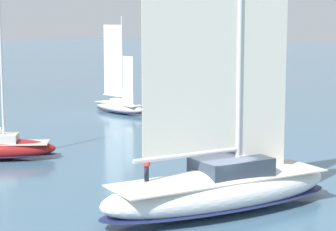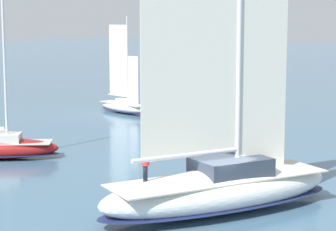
% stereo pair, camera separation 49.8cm
% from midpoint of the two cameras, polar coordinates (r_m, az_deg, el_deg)
% --- Properties ---
extents(ground_plane, '(400.00, 400.00, 0.00)m').
position_cam_midpoint_polar(ground_plane, '(29.98, 4.96, -8.36)').
color(ground_plane, '#42667F').
extents(sailboat_main, '(12.29, 7.47, 16.34)m').
position_cam_midpoint_polar(sailboat_main, '(29.65, 5.03, -6.02)').
color(sailboat_main, white).
rests_on(sailboat_main, ground).
extents(sailboat_moored_mid_channel, '(2.70, 6.66, 8.91)m').
position_cam_midpoint_polar(sailboat_moored_mid_channel, '(60.79, -3.59, 0.94)').
color(sailboat_moored_mid_channel, silver).
rests_on(sailboat_moored_mid_channel, ground).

